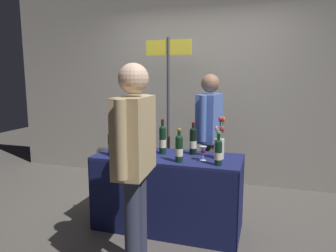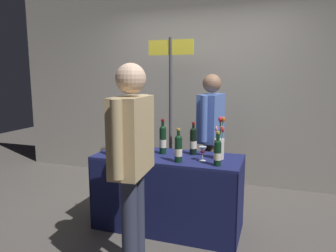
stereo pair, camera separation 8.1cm
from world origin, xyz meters
TOP-DOWN VIEW (x-y plane):
  - ground_plane at (0.00, 0.00)m, footprint 12.00×12.00m
  - back_partition at (0.00, 1.61)m, footprint 6.14×0.12m
  - tasting_table at (0.00, 0.00)m, footprint 1.46×0.61m
  - featured_wine_bottle at (-0.08, 0.06)m, footprint 0.07×0.07m
  - display_bottle_0 at (0.53, -0.18)m, footprint 0.07×0.07m
  - display_bottle_1 at (0.17, -0.19)m, footprint 0.07×0.07m
  - display_bottle_2 at (0.22, 0.14)m, footprint 0.07×0.07m
  - display_bottle_3 at (-0.54, -0.16)m, footprint 0.07×0.07m
  - display_bottle_4 at (-0.33, 0.13)m, footprint 0.08×0.08m
  - wine_glass_near_vendor at (0.37, -0.07)m, footprint 0.07×0.07m
  - flower_vase at (0.50, 0.05)m, footprint 0.10×0.10m
  - brochure_stand at (-0.19, -0.15)m, footprint 0.12×0.14m
  - vendor_presenter at (0.28, 0.73)m, footprint 0.26×0.62m
  - taster_foreground_right at (-0.01, -0.79)m, footprint 0.25×0.63m
  - booth_signpost at (-0.32, 1.03)m, footprint 0.60×0.04m

SIDE VIEW (x-z plane):
  - ground_plane at x=0.00m, z-range 0.00..0.00m
  - tasting_table at x=0.00m, z-range 0.13..0.89m
  - brochure_stand at x=-0.19m, z-range 0.76..0.89m
  - wine_glass_near_vendor at x=0.37m, z-range 0.79..0.92m
  - display_bottle_0 at x=0.53m, z-range 0.73..1.03m
  - display_bottle_3 at x=-0.54m, z-range 0.73..1.04m
  - display_bottle_1 at x=0.17m, z-range 0.73..1.05m
  - flower_vase at x=0.50m, z-range 0.69..1.10m
  - display_bottle_2 at x=0.22m, z-range 0.73..1.06m
  - display_bottle_4 at x=-0.33m, z-range 0.73..1.07m
  - featured_wine_bottle at x=-0.08m, z-range 0.73..1.08m
  - vendor_presenter at x=0.28m, z-range 0.16..1.72m
  - taster_foreground_right at x=-0.01m, z-range 0.17..1.80m
  - booth_signpost at x=-0.32m, z-range 0.29..2.31m
  - back_partition at x=0.00m, z-range 0.00..2.98m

